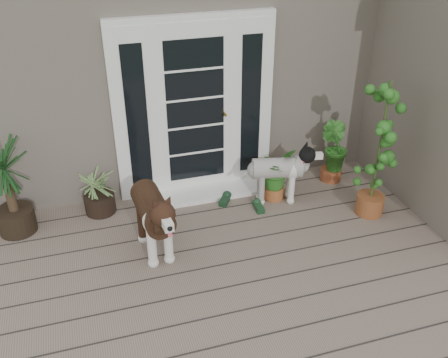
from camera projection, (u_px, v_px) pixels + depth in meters
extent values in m
cube|color=#6B5B4C|center=(277.00, 307.00, 4.61)|extent=(6.20, 4.60, 0.12)
cube|color=#665E54|center=(173.00, 34.00, 7.37)|extent=(7.40, 4.00, 3.10)
cube|color=white|center=(195.00, 109.00, 5.80)|extent=(1.90, 0.14, 2.15)
cube|color=white|center=(201.00, 194.00, 6.17)|extent=(1.60, 0.40, 0.05)
imported|color=#244F16|center=(275.00, 178.00, 5.99)|extent=(0.62, 0.62, 0.57)
imported|color=#285D1A|center=(332.00, 160.00, 6.38)|extent=(0.53, 0.53, 0.58)
imported|color=#265F1B|center=(382.00, 149.00, 6.62)|extent=(0.54, 0.54, 0.60)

